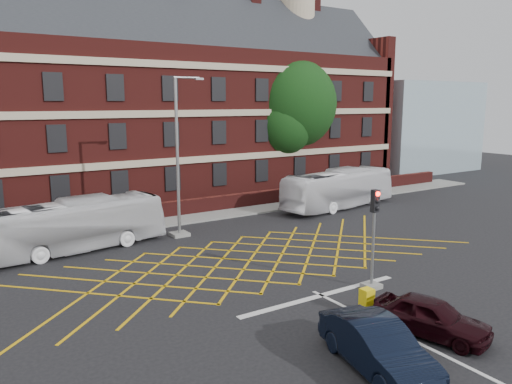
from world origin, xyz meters
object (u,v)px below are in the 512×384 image
bus_right (339,189)px  traffic_light_near (373,248)px  utility_cabinet (367,301)px  car_navy (377,346)px  car_maroon (431,317)px  street_lamp (179,182)px  deciduous_tree (290,110)px  bus_left (71,226)px

bus_right → traffic_light_near: (-10.01, -13.08, 0.33)m
bus_right → utility_cabinet: (-12.07, -14.81, -0.95)m
car_navy → utility_cabinet: (2.67, 3.06, -0.26)m
car_maroon → street_lamp: street_lamp is taller
car_maroon → street_lamp: 16.75m
car_maroon → street_lamp: (-1.76, 16.46, 2.55)m
bus_right → car_maroon: size_ratio=2.64×
car_maroon → deciduous_tree: (13.48, 26.06, 6.43)m
street_lamp → bus_left: bearing=178.0°
bus_left → deciduous_tree: deciduous_tree is taller
car_maroon → street_lamp: size_ratio=0.42×
bus_right → utility_cabinet: 19.13m
bus_left → traffic_light_near: size_ratio=2.35×
car_navy → utility_cabinet: car_navy is taller
bus_left → street_lamp: street_lamp is taller
bus_left → bus_right: bus_right is taller
car_maroon → deciduous_tree: size_ratio=0.33×
bus_right → street_lamp: size_ratio=1.11×
bus_left → utility_cabinet: (7.40, -14.19, -0.92)m
bus_right → utility_cabinet: bearing=132.2°
car_maroon → utility_cabinet: (-0.53, 2.48, -0.18)m
car_navy → car_maroon: size_ratio=1.16×
deciduous_tree → street_lamp: bearing=-147.8°
car_navy → bus_left: bearing=117.5°
bus_left → car_maroon: 18.47m
bus_left → street_lamp: size_ratio=1.08×
utility_cabinet → bus_left: bearing=117.5°
car_navy → street_lamp: street_lamp is taller
car_navy → deciduous_tree: (16.68, 26.64, 6.35)m
bus_left → traffic_light_near: traffic_light_near is taller
car_maroon → traffic_light_near: bearing=54.5°
bus_left → car_maroon: bus_left is taller
car_navy → bus_right: bearing=62.7°
bus_left → car_navy: bus_left is taller
traffic_light_near → street_lamp: size_ratio=0.46×
deciduous_tree → utility_cabinet: size_ratio=12.19×
street_lamp → traffic_light_near: bearing=-75.0°
bus_left → car_navy: bearing=-171.9°
traffic_light_near → street_lamp: 12.76m
traffic_light_near → bus_right: bearing=52.6°
car_maroon → street_lamp: bearing=80.6°
bus_right → deciduous_tree: (1.94, 8.77, 5.66)m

